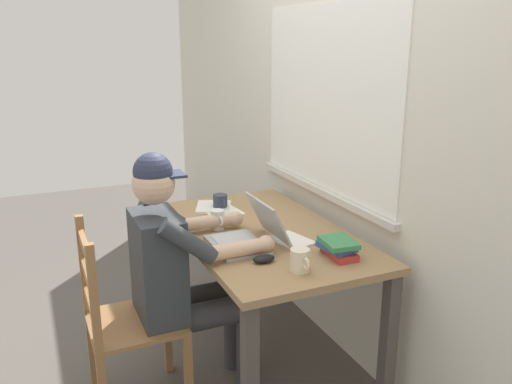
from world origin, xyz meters
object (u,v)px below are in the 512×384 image
at_px(wooden_chair, 123,321).
at_px(book_stack_main, 338,248).
at_px(laptop, 249,234).
at_px(coffee_mug_white, 218,220).
at_px(desk, 262,248).
at_px(seated_person, 180,266).
at_px(computer_mouse, 264,259).
at_px(coffee_mug_dark, 220,202).
at_px(coffee_mug_spare, 300,260).

height_order(wooden_chair, book_stack_main, wooden_chair).
relative_size(laptop, coffee_mug_white, 3.01).
bearing_deg(desk, seated_person, -78.29).
bearing_deg(computer_mouse, book_stack_main, 77.64).
bearing_deg(coffee_mug_dark, computer_mouse, -6.35).
bearing_deg(coffee_mug_dark, coffee_mug_white, -22.43).
xyz_separation_m(wooden_chair, coffee_mug_spare, (0.42, 0.69, 0.35)).
relative_size(seated_person, computer_mouse, 12.26).
relative_size(laptop, coffee_mug_dark, 2.72).
distance_m(wooden_chair, computer_mouse, 0.72).
distance_m(seated_person, coffee_mug_white, 0.36).
bearing_deg(seated_person, laptop, 81.45).
distance_m(desk, coffee_mug_spare, 0.54).
xyz_separation_m(desk, wooden_chair, (0.10, -0.75, -0.20)).
xyz_separation_m(coffee_mug_white, coffee_mug_dark, (-0.31, 0.13, -0.01)).
xyz_separation_m(desk, coffee_mug_spare, (0.52, -0.06, 0.15)).
distance_m(coffee_mug_white, book_stack_main, 0.67).
xyz_separation_m(desk, book_stack_main, (0.45, 0.17, 0.14)).
height_order(computer_mouse, coffee_mug_white, coffee_mug_white).
distance_m(laptop, coffee_mug_spare, 0.38).
height_order(coffee_mug_white, book_stack_main, coffee_mug_white).
bearing_deg(laptop, coffee_mug_white, -165.46).
bearing_deg(computer_mouse, laptop, 173.15).
relative_size(desk, coffee_mug_spare, 11.19).
bearing_deg(laptop, computer_mouse, -6.85).
height_order(seated_person, laptop, seated_person).
xyz_separation_m(seated_person, computer_mouse, (0.27, 0.31, 0.09)).
xyz_separation_m(seated_person, coffee_mug_dark, (-0.52, 0.39, 0.12)).
height_order(desk, coffee_mug_dark, coffee_mug_dark).
relative_size(seated_person, coffee_mug_spare, 10.06).
bearing_deg(computer_mouse, wooden_chair, -115.14).
relative_size(computer_mouse, coffee_mug_white, 0.91).
bearing_deg(book_stack_main, wooden_chair, -110.71).
bearing_deg(desk, laptop, -42.90).
distance_m(desk, wooden_chair, 0.78).
bearing_deg(wooden_chair, seated_person, 90.00).
height_order(seated_person, wooden_chair, seated_person).
xyz_separation_m(seated_person, wooden_chair, (0.00, -0.28, -0.22)).
relative_size(desk, coffee_mug_white, 12.35).
distance_m(seated_person, coffee_mug_dark, 0.67).
height_order(laptop, coffee_mug_white, laptop).
xyz_separation_m(desk, computer_mouse, (0.37, -0.16, 0.11)).
distance_m(coffee_mug_white, coffee_mug_spare, 0.65).
bearing_deg(coffee_mug_spare, desk, 173.15).
xyz_separation_m(coffee_mug_spare, book_stack_main, (-0.07, 0.23, -0.01)).
xyz_separation_m(desk, seated_person, (0.10, -0.47, 0.02)).
xyz_separation_m(wooden_chair, coffee_mug_white, (-0.21, 0.54, 0.35)).
height_order(wooden_chair, laptop, laptop).
bearing_deg(book_stack_main, coffee_mug_white, -146.01).
xyz_separation_m(coffee_mug_white, book_stack_main, (0.56, 0.38, -0.01)).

